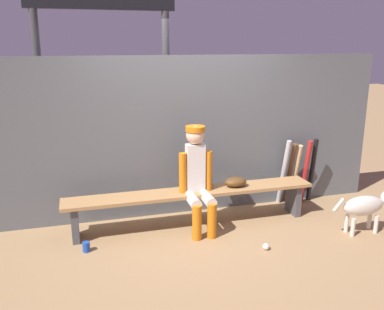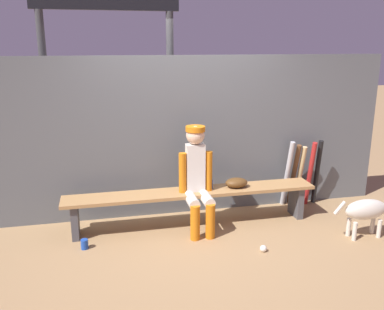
{
  "view_description": "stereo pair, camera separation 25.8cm",
  "coord_description": "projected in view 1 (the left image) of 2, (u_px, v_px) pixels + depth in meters",
  "views": [
    {
      "loc": [
        -1.3,
        -4.56,
        2.19
      ],
      "look_at": [
        0.0,
        0.0,
        0.91
      ],
      "focal_mm": 38.78,
      "sensor_mm": 36.0,
      "label": 1
    },
    {
      "loc": [
        -1.05,
        -4.62,
        2.19
      ],
      "look_at": [
        0.0,
        0.0,
        0.91
      ],
      "focal_mm": 38.78,
      "sensor_mm": 36.0,
      "label": 2
    }
  ],
  "objects": [
    {
      "name": "bat_aluminum_silver",
      "position": [
        284.0,
        172.0,
        5.69
      ],
      "size": [
        0.08,
        0.25,
        0.94
      ],
      "primitive_type": "cylinder",
      "rotation": [
        0.2,
        0.0,
        0.07
      ],
      "color": "#B7B7BC",
      "rests_on": "ground_plane"
    },
    {
      "name": "chainlink_fence",
      "position": [
        182.0,
        137.0,
        5.3
      ],
      "size": [
        5.48,
        0.03,
        2.05
      ],
      "primitive_type": "cube",
      "color": "#595E63",
      "rests_on": "ground_plane"
    },
    {
      "name": "dog",
      "position": [
        367.0,
        206.0,
        4.88
      ],
      "size": [
        0.84,
        0.2,
        0.49
      ],
      "color": "beige",
      "rests_on": "ground_plane"
    },
    {
      "name": "player_seated",
      "position": [
        198.0,
        176.0,
        4.89
      ],
      "size": [
        0.41,
        0.55,
        1.25
      ],
      "color": "silver",
      "rests_on": "ground_plane"
    },
    {
      "name": "baseball_glove",
      "position": [
        236.0,
        182.0,
        5.16
      ],
      "size": [
        0.28,
        0.2,
        0.12
      ],
      "primitive_type": "ellipsoid",
      "color": "#593819",
      "rests_on": "dugout_bench"
    },
    {
      "name": "baseball",
      "position": [
        266.0,
        247.0,
        4.53
      ],
      "size": [
        0.07,
        0.07,
        0.07
      ],
      "primitive_type": "sphere",
      "color": "white",
      "rests_on": "ground_plane"
    },
    {
      "name": "bat_aluminum_black",
      "position": [
        312.0,
        170.0,
        5.8
      ],
      "size": [
        0.1,
        0.22,
        0.93
      ],
      "primitive_type": "cylinder",
      "rotation": [
        0.16,
        0.0,
        -0.2
      ],
      "color": "black",
      "rests_on": "ground_plane"
    },
    {
      "name": "dugout_bench",
      "position": [
        192.0,
        198.0,
        5.05
      ],
      "size": [
        3.08,
        0.36,
        0.46
      ],
      "color": "#AD7F4C",
      "rests_on": "ground_plane"
    },
    {
      "name": "ground_plane",
      "position": [
        192.0,
        225.0,
        5.15
      ],
      "size": [
        30.0,
        30.0,
        0.0
      ],
      "primitive_type": "plane",
      "color": "#9E7A51"
    },
    {
      "name": "bat_wood_natural",
      "position": [
        295.0,
        173.0,
        5.78
      ],
      "size": [
        0.07,
        0.25,
        0.86
      ],
      "primitive_type": "cylinder",
      "rotation": [
        0.21,
        0.0,
        -0.01
      ],
      "color": "tan",
      "rests_on": "ground_plane"
    },
    {
      "name": "bat_wood_dark",
      "position": [
        290.0,
        173.0,
        5.77
      ],
      "size": [
        0.07,
        0.27,
        0.89
      ],
      "primitive_type": "cylinder",
      "rotation": [
        0.23,
        0.0,
        0.04
      ],
      "color": "brown",
      "rests_on": "ground_plane"
    },
    {
      "name": "scoreboard",
      "position": [
        106.0,
        7.0,
        5.23
      ],
      "size": [
        2.15,
        0.27,
        3.76
      ],
      "color": "#3F3F42",
      "rests_on": "ground_plane"
    },
    {
      "name": "cup_on_bench",
      "position": [
        209.0,
        184.0,
        5.11
      ],
      "size": [
        0.08,
        0.08,
        0.11
      ],
      "primitive_type": "cylinder",
      "color": "#1E47AD",
      "rests_on": "dugout_bench"
    },
    {
      "name": "cup_on_ground",
      "position": [
        86.0,
        247.0,
        4.48
      ],
      "size": [
        0.08,
        0.08,
        0.11
      ],
      "primitive_type": "cylinder",
      "color": "#1E47AD",
      "rests_on": "ground_plane"
    },
    {
      "name": "bat_aluminum_red",
      "position": [
        305.0,
        172.0,
        5.74
      ],
      "size": [
        0.07,
        0.22,
        0.92
      ],
      "primitive_type": "cylinder",
      "rotation": [
        0.17,
        0.0,
        -0.02
      ],
      "color": "#B22323",
      "rests_on": "ground_plane"
    }
  ]
}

